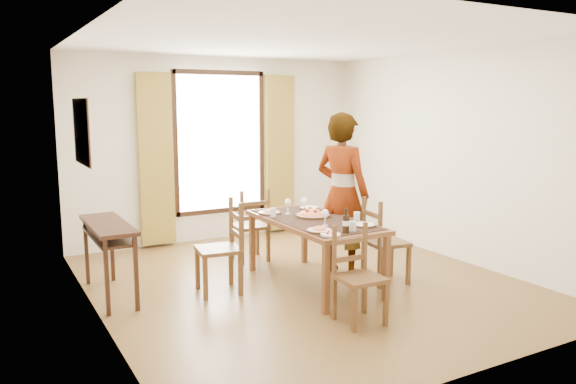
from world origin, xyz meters
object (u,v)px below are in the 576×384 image
dining_table (314,225)px  man (342,194)px  pasta_platter (313,212)px  console_table (108,234)px

dining_table → man: man is taller
dining_table → man: (0.52, 0.21, 0.28)m
pasta_platter → console_table: bearing=164.8°
console_table → pasta_platter: (2.15, -0.58, 0.12)m
console_table → pasta_platter: 2.23m
console_table → pasta_platter: size_ratio=3.00×
console_table → man: bearing=-10.7°
dining_table → pasta_platter: bearing=64.0°
man → pasta_platter: man is taller
man → pasta_platter: size_ratio=4.82×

